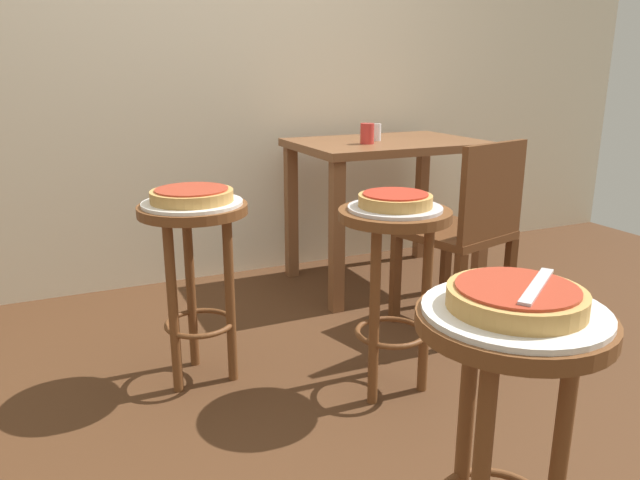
{
  "coord_description": "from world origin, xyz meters",
  "views": [
    {
      "loc": [
        -0.75,
        -1.61,
        1.14
      ],
      "look_at": [
        0.02,
        0.08,
        0.61
      ],
      "focal_mm": 33.84,
      "sensor_mm": 36.0,
      "label": 1
    }
  ],
  "objects_px": {
    "stool_middle": "(393,259)",
    "pizza_middle": "(395,200)",
    "dining_table": "(386,166)",
    "serving_plate_leftside": "(192,203)",
    "pizza_leftside": "(192,195)",
    "cup_near_edge": "(367,134)",
    "pizza_foreground": "(516,298)",
    "serving_plate_foreground": "(515,311)",
    "serving_plate_middle": "(395,208)",
    "stool_foreground": "(507,393)",
    "condiment_shaker": "(377,132)",
    "stool_leftside": "(195,252)",
    "pizza_server_knife": "(537,286)",
    "wooden_chair": "(467,229)"
  },
  "relations": [
    {
      "from": "pizza_foreground",
      "to": "stool_middle",
      "type": "xyz_separation_m",
      "value": [
        0.26,
        0.87,
        -0.21
      ]
    },
    {
      "from": "stool_middle",
      "to": "pizza_middle",
      "type": "xyz_separation_m",
      "value": [
        0.0,
        0.0,
        0.21
      ]
    },
    {
      "from": "condiment_shaker",
      "to": "serving_plate_middle",
      "type": "bearing_deg",
      "value": -116.66
    },
    {
      "from": "serving_plate_leftside",
      "to": "pizza_middle",
      "type": "bearing_deg",
      "value": -31.08
    },
    {
      "from": "serving_plate_leftside",
      "to": "pizza_leftside",
      "type": "relative_size",
      "value": 1.22
    },
    {
      "from": "pizza_foreground",
      "to": "cup_near_edge",
      "type": "bearing_deg",
      "value": 69.76
    },
    {
      "from": "pizza_leftside",
      "to": "dining_table",
      "type": "height_order",
      "value": "dining_table"
    },
    {
      "from": "serving_plate_leftside",
      "to": "cup_near_edge",
      "type": "xyz_separation_m",
      "value": [
        1.02,
        0.58,
        0.14
      ]
    },
    {
      "from": "stool_middle",
      "to": "cup_near_edge",
      "type": "bearing_deg",
      "value": 66.5
    },
    {
      "from": "pizza_leftside",
      "to": "wooden_chair",
      "type": "height_order",
      "value": "wooden_chair"
    },
    {
      "from": "serving_plate_middle",
      "to": "cup_near_edge",
      "type": "xyz_separation_m",
      "value": [
        0.41,
        0.95,
        0.14
      ]
    },
    {
      "from": "condiment_shaker",
      "to": "cup_near_edge",
      "type": "bearing_deg",
      "value": -140.53
    },
    {
      "from": "pizza_foreground",
      "to": "stool_leftside",
      "type": "relative_size",
      "value": 0.4
    },
    {
      "from": "pizza_foreground",
      "to": "stool_middle",
      "type": "height_order",
      "value": "pizza_foreground"
    },
    {
      "from": "stool_foreground",
      "to": "serving_plate_foreground",
      "type": "height_order",
      "value": "serving_plate_foreground"
    },
    {
      "from": "stool_foreground",
      "to": "dining_table",
      "type": "distance_m",
      "value": 2.08
    },
    {
      "from": "stool_middle",
      "to": "cup_near_edge",
      "type": "xyz_separation_m",
      "value": [
        0.41,
        0.95,
        0.32
      ]
    },
    {
      "from": "serving_plate_leftside",
      "to": "stool_leftside",
      "type": "bearing_deg",
      "value": 135.0
    },
    {
      "from": "stool_foreground",
      "to": "stool_middle",
      "type": "height_order",
      "value": "same"
    },
    {
      "from": "serving_plate_middle",
      "to": "condiment_shaker",
      "type": "height_order",
      "value": "condiment_shaker"
    },
    {
      "from": "stool_leftside",
      "to": "pizza_server_knife",
      "type": "relative_size",
      "value": 3.08
    },
    {
      "from": "cup_near_edge",
      "to": "stool_middle",
      "type": "bearing_deg",
      "value": -113.5
    },
    {
      "from": "serving_plate_foreground",
      "to": "pizza_server_knife",
      "type": "height_order",
      "value": "pizza_server_knife"
    },
    {
      "from": "serving_plate_foreground",
      "to": "serving_plate_leftside",
      "type": "bearing_deg",
      "value": 105.79
    },
    {
      "from": "pizza_foreground",
      "to": "serving_plate_leftside",
      "type": "distance_m",
      "value": 1.29
    },
    {
      "from": "serving_plate_foreground",
      "to": "cup_near_edge",
      "type": "relative_size",
      "value": 3.59
    },
    {
      "from": "pizza_foreground",
      "to": "serving_plate_leftside",
      "type": "xyz_separation_m",
      "value": [
        -0.35,
        1.24,
        -0.03
      ]
    },
    {
      "from": "dining_table",
      "to": "serving_plate_leftside",
      "type": "bearing_deg",
      "value": -150.64
    },
    {
      "from": "stool_leftside",
      "to": "condiment_shaker",
      "type": "height_order",
      "value": "condiment_shaker"
    },
    {
      "from": "cup_near_edge",
      "to": "pizza_middle",
      "type": "bearing_deg",
      "value": -113.5
    },
    {
      "from": "stool_middle",
      "to": "pizza_middle",
      "type": "distance_m",
      "value": 0.21
    },
    {
      "from": "pizza_server_knife",
      "to": "stool_middle",
      "type": "bearing_deg",
      "value": 40.54
    },
    {
      "from": "stool_foreground",
      "to": "serving_plate_foreground",
      "type": "relative_size",
      "value": 1.86
    },
    {
      "from": "serving_plate_middle",
      "to": "stool_foreground",
      "type": "bearing_deg",
      "value": -106.51
    },
    {
      "from": "stool_leftside",
      "to": "pizza_server_knife",
      "type": "distance_m",
      "value": 1.33
    },
    {
      "from": "serving_plate_middle",
      "to": "serving_plate_leftside",
      "type": "relative_size",
      "value": 0.91
    },
    {
      "from": "stool_middle",
      "to": "pizza_server_knife",
      "type": "distance_m",
      "value": 0.95
    },
    {
      "from": "stool_leftside",
      "to": "serving_plate_leftside",
      "type": "height_order",
      "value": "serving_plate_leftside"
    },
    {
      "from": "pizza_leftside",
      "to": "pizza_foreground",
      "type": "bearing_deg",
      "value": -74.21
    },
    {
      "from": "stool_foreground",
      "to": "dining_table",
      "type": "height_order",
      "value": "dining_table"
    },
    {
      "from": "pizza_foreground",
      "to": "cup_near_edge",
      "type": "xyz_separation_m",
      "value": [
        0.67,
        1.82,
        0.11
      ]
    },
    {
      "from": "stool_middle",
      "to": "cup_near_edge",
      "type": "distance_m",
      "value": 1.09
    },
    {
      "from": "cup_near_edge",
      "to": "wooden_chair",
      "type": "relative_size",
      "value": 0.12
    },
    {
      "from": "stool_middle",
      "to": "dining_table",
      "type": "bearing_deg",
      "value": 60.81
    },
    {
      "from": "serving_plate_middle",
      "to": "dining_table",
      "type": "relative_size",
      "value": 0.34
    },
    {
      "from": "condiment_shaker",
      "to": "pizza_middle",
      "type": "bearing_deg",
      "value": -116.66
    },
    {
      "from": "serving_plate_foreground",
      "to": "dining_table",
      "type": "distance_m",
      "value": 2.08
    },
    {
      "from": "serving_plate_foreground",
      "to": "pizza_leftside",
      "type": "distance_m",
      "value": 1.29
    },
    {
      "from": "stool_middle",
      "to": "condiment_shaker",
      "type": "xyz_separation_m",
      "value": [
        0.52,
        1.04,
        0.32
      ]
    },
    {
      "from": "pizza_foreground",
      "to": "stool_leftside",
      "type": "bearing_deg",
      "value": 105.79
    }
  ]
}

